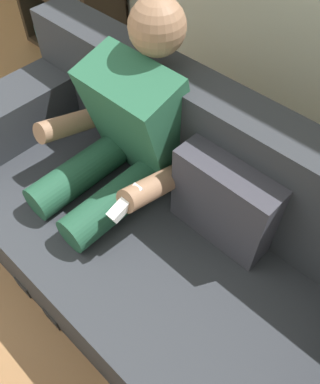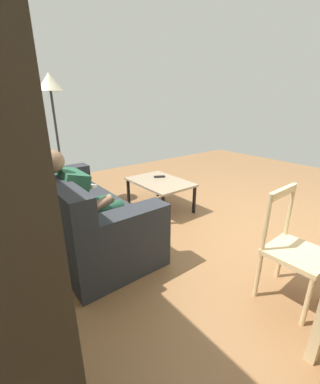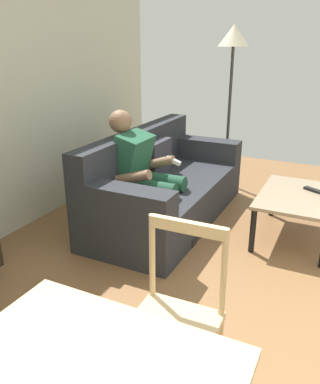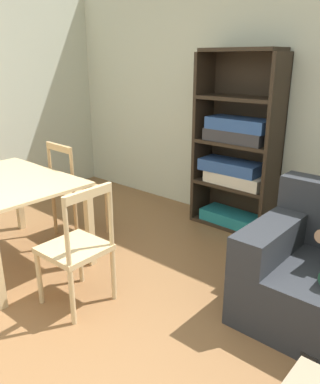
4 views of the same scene
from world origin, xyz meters
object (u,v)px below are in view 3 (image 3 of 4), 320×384
object	(u,v)px
couch	(163,188)
tv_remote	(313,190)
floor_lamp	(233,52)
person_lounging	(144,172)
coffee_table	(297,200)
dining_chair_facing_couch	(174,323)

from	to	relation	value
couch	tv_remote	size ratio (longest dim) A/B	12.25
couch	floor_lamp	distance (m)	1.86
person_lounging	couch	bearing A→B (deg)	-6.46
person_lounging	tv_remote	distance (m)	1.57
coffee_table	dining_chair_facing_couch	bearing A→B (deg)	171.91
couch	coffee_table	xyz separation A→B (m)	(0.11, -1.30, 0.06)
tv_remote	floor_lamp	size ratio (longest dim) A/B	0.09
person_lounging	tv_remote	world-z (taller)	person_lounging
person_lounging	coffee_table	size ratio (longest dim) A/B	1.21
person_lounging	floor_lamp	size ratio (longest dim) A/B	0.60
couch	dining_chair_facing_couch	distance (m)	2.22
person_lounging	floor_lamp	xyz separation A→B (m)	(1.64, -0.31, 1.03)
couch	coffee_table	bearing A→B (deg)	-85.06
couch	person_lounging	world-z (taller)	person_lounging
coffee_table	tv_remote	distance (m)	0.20
couch	person_lounging	bearing A→B (deg)	173.54
tv_remote	dining_chair_facing_couch	bearing A→B (deg)	18.77
tv_remote	floor_lamp	bearing A→B (deg)	-103.46
person_lounging	tv_remote	size ratio (longest dim) A/B	6.75
coffee_table	floor_lamp	bearing A→B (deg)	40.89
person_lounging	dining_chair_facing_couch	world-z (taller)	person_lounging
dining_chair_facing_couch	floor_lamp	bearing A→B (deg)	12.67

